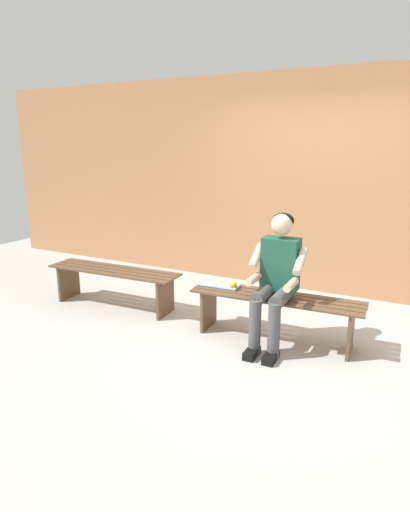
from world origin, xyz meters
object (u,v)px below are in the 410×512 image
(person_seated, at_px, (276,275))
(book_open, at_px, (219,285))
(bench_near, at_px, (275,307))
(bench_far, at_px, (114,278))
(apple, at_px, (233,285))

(person_seated, bearing_deg, book_open, -10.26)
(bench_near, distance_m, bench_far, 1.98)
(bench_near, height_order, apple, apple)
(bench_near, bearing_deg, bench_far, -0.00)
(bench_far, bearing_deg, book_open, -179.40)
(apple, bearing_deg, bench_far, -0.38)
(person_seated, distance_m, book_open, 0.69)
(apple, distance_m, book_open, 0.17)
(apple, relative_size, book_open, 0.20)
(bench_near, distance_m, book_open, 0.62)
(bench_far, xyz_separation_m, person_seated, (-2.00, 0.10, 0.35))
(bench_near, relative_size, person_seated, 1.33)
(apple, xyz_separation_m, book_open, (0.16, -0.02, -0.03))
(person_seated, bearing_deg, bench_near, -76.12)
(bench_near, xyz_separation_m, bench_far, (1.98, -0.00, -0.00))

